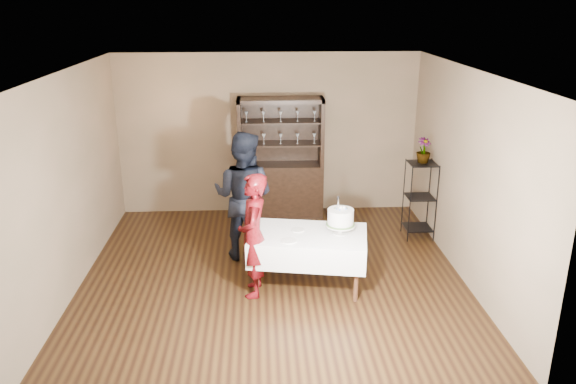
% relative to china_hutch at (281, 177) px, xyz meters
% --- Properties ---
extents(floor, '(5.00, 5.00, 0.00)m').
position_rel_china_hutch_xyz_m(floor, '(-0.20, -2.25, -0.66)').
color(floor, black).
rests_on(floor, ground).
extents(ceiling, '(5.00, 5.00, 0.00)m').
position_rel_china_hutch_xyz_m(ceiling, '(-0.20, -2.25, 2.04)').
color(ceiling, white).
rests_on(ceiling, back_wall).
extents(back_wall, '(5.00, 0.02, 2.70)m').
position_rel_china_hutch_xyz_m(back_wall, '(-0.20, 0.25, 0.69)').
color(back_wall, brown).
rests_on(back_wall, floor).
extents(wall_left, '(0.02, 5.00, 2.70)m').
position_rel_china_hutch_xyz_m(wall_left, '(-2.70, -2.25, 0.69)').
color(wall_left, brown).
rests_on(wall_left, floor).
extents(wall_right, '(0.02, 5.00, 2.70)m').
position_rel_china_hutch_xyz_m(wall_right, '(2.30, -2.25, 0.69)').
color(wall_right, brown).
rests_on(wall_right, floor).
extents(china_hutch, '(1.40, 0.48, 2.00)m').
position_rel_china_hutch_xyz_m(china_hutch, '(0.00, 0.00, 0.00)').
color(china_hutch, black).
rests_on(china_hutch, floor).
extents(plant_etagere, '(0.42, 0.42, 1.20)m').
position_rel_china_hutch_xyz_m(plant_etagere, '(2.08, -1.05, -0.01)').
color(plant_etagere, black).
rests_on(plant_etagere, floor).
extents(cake_table, '(1.58, 1.13, 0.72)m').
position_rel_china_hutch_xyz_m(cake_table, '(0.25, -2.53, -0.11)').
color(cake_table, silver).
rests_on(cake_table, floor).
extents(woman, '(0.39, 0.58, 1.56)m').
position_rel_china_hutch_xyz_m(woman, '(-0.44, -2.69, 0.12)').
color(woman, '#370507').
rests_on(woman, floor).
extents(man, '(1.07, 0.95, 1.83)m').
position_rel_china_hutch_xyz_m(man, '(-0.58, -1.62, 0.25)').
color(man, black).
rests_on(man, floor).
extents(cake, '(0.40, 0.40, 0.50)m').
position_rel_china_hutch_xyz_m(cake, '(0.64, -2.54, 0.26)').
color(cake, silver).
rests_on(cake, cake_table).
extents(plate_near, '(0.25, 0.25, 0.01)m').
position_rel_china_hutch_xyz_m(plate_near, '(-0.01, -2.76, 0.06)').
color(plate_near, silver).
rests_on(plate_near, cake_table).
extents(plate_far, '(0.21, 0.21, 0.01)m').
position_rel_china_hutch_xyz_m(plate_far, '(0.12, -2.43, 0.06)').
color(plate_far, silver).
rests_on(plate_far, cake_table).
extents(potted_plant, '(0.28, 0.28, 0.38)m').
position_rel_china_hutch_xyz_m(potted_plant, '(2.09, -1.03, 0.71)').
color(potted_plant, '#426731').
rests_on(potted_plant, plant_etagere).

